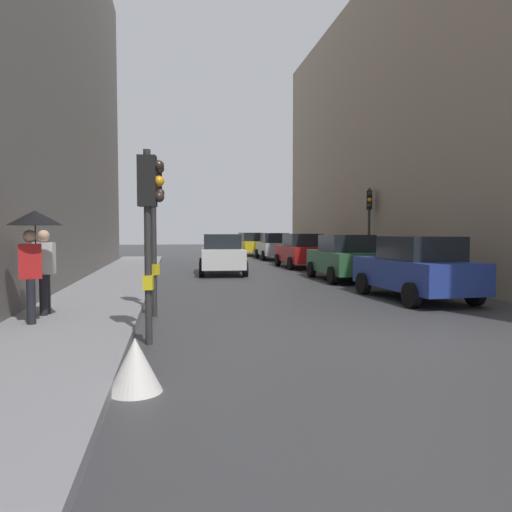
% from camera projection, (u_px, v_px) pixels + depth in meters
% --- Properties ---
extents(ground_plane, '(120.00, 120.00, 0.00)m').
position_uv_depth(ground_plane, '(411.00, 340.00, 8.48)').
color(ground_plane, '#38383A').
extents(sidewalk_kerb, '(2.55, 40.00, 0.16)m').
position_uv_depth(sidewalk_kerb, '(100.00, 297.00, 13.33)').
color(sidewalk_kerb, gray).
rests_on(sidewalk_kerb, ground).
extents(building_facade_right, '(12.00, 31.73, 13.49)m').
position_uv_depth(building_facade_right, '(512.00, 122.00, 21.47)').
color(building_facade_right, gray).
rests_on(building_facade_right, ground).
extents(traffic_light_mid_street, '(0.33, 0.45, 3.79)m').
position_uv_depth(traffic_light_mid_street, '(369.00, 215.00, 21.41)').
color(traffic_light_mid_street, '#2D2D2D').
rests_on(traffic_light_mid_street, ground).
extents(traffic_light_near_left, '(0.44, 0.27, 3.26)m').
position_uv_depth(traffic_light_near_left, '(149.00, 211.00, 8.02)').
color(traffic_light_near_left, '#2D2D2D').
rests_on(traffic_light_near_left, ground).
extents(traffic_light_near_right, '(0.44, 0.38, 3.52)m').
position_uv_depth(traffic_light_near_right, '(154.00, 207.00, 10.66)').
color(traffic_light_near_right, '#2D2D2D').
rests_on(traffic_light_near_right, ground).
extents(car_white_compact, '(2.22, 4.30, 1.76)m').
position_uv_depth(car_white_compact, '(222.00, 254.00, 21.40)').
color(car_white_compact, silver).
rests_on(car_white_compact, ground).
extents(car_silver_hatchback, '(2.09, 4.24, 1.76)m').
position_uv_depth(car_silver_hatchback, '(274.00, 246.00, 32.16)').
color(car_silver_hatchback, '#BCBCC1').
rests_on(car_silver_hatchback, ground).
extents(car_green_estate, '(2.05, 4.22, 1.76)m').
position_uv_depth(car_green_estate, '(344.00, 258.00, 18.59)').
color(car_green_estate, '#2D6038').
rests_on(car_green_estate, ground).
extents(car_blue_van, '(2.20, 4.29, 1.76)m').
position_uv_depth(car_blue_van, '(416.00, 268.00, 13.38)').
color(car_blue_van, navy).
rests_on(car_blue_van, ground).
extents(car_red_sedan, '(2.08, 4.23, 1.76)m').
position_uv_depth(car_red_sedan, '(301.00, 251.00, 24.92)').
color(car_red_sedan, red).
rests_on(car_red_sedan, ground).
extents(car_yellow_taxi, '(2.26, 4.32, 1.76)m').
position_uv_depth(car_yellow_taxi, '(251.00, 244.00, 37.21)').
color(car_yellow_taxi, yellow).
rests_on(car_yellow_taxi, ground).
extents(pedestrian_with_umbrella, '(1.00, 1.00, 2.14)m').
position_uv_depth(pedestrian_with_umbrella, '(34.00, 235.00, 9.11)').
color(pedestrian_with_umbrella, black).
rests_on(pedestrian_with_umbrella, sidewalk_kerb).
extents(pedestrian_with_black_backpack, '(0.61, 0.36, 1.77)m').
position_uv_depth(pedestrian_with_black_backpack, '(42.00, 267.00, 10.06)').
color(pedestrian_with_black_backpack, black).
rests_on(pedestrian_with_black_backpack, sidewalk_kerb).
extents(warning_sign_triangle, '(0.64, 0.64, 0.65)m').
position_uv_depth(warning_sign_triangle, '(135.00, 365.00, 5.72)').
color(warning_sign_triangle, silver).
rests_on(warning_sign_triangle, ground).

